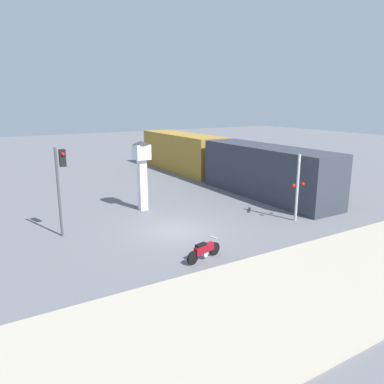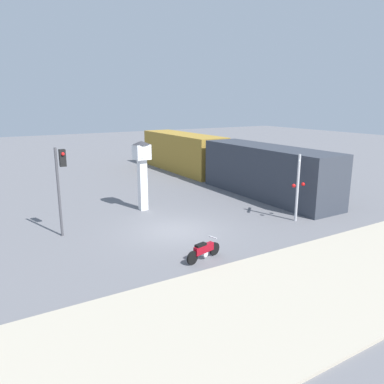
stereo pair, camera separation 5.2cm
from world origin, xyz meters
name	(u,v)px [view 1 (the left image)]	position (x,y,z in m)	size (l,w,h in m)	color
ground_plane	(175,231)	(0.00, 0.00, 0.00)	(120.00, 120.00, 0.00)	slate
sidewalk_strip	(287,296)	(0.00, -7.64, 0.05)	(36.00, 6.00, 0.10)	#B2A893
motorcycle	(204,250)	(-0.68, -3.65, 0.40)	(1.84, 0.62, 0.83)	black
clock_tower	(142,165)	(0.18, 4.32, 2.73)	(1.03, 1.03, 4.10)	white
freight_train	(218,160)	(8.72, 8.74, 1.70)	(2.80, 22.35, 3.40)	#333842
traffic_light	(61,176)	(-4.85, 2.23, 2.93)	(0.50, 0.35, 4.26)	#47474C
railroad_crossing_signal	(298,185)	(6.39, -1.92, 1.99)	(0.90, 0.82, 3.63)	#B7B7BC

